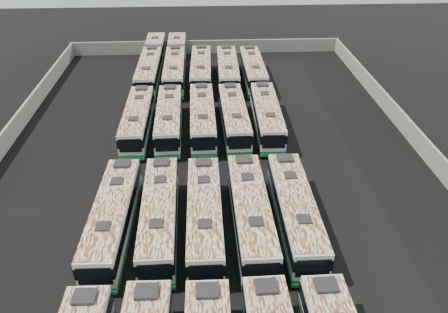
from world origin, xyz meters
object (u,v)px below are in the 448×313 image
bus_back_far_right (253,70)px  bus_midfront_center (205,216)px  bus_midback_right (234,117)px  bus_back_center (201,71)px  bus_back_far_left (152,63)px  bus_back_left (176,63)px  bus_midback_left (169,119)px  bus_midback_center (203,118)px  bus_midback_far_right (267,116)px  bus_midfront_far_left (113,218)px  bus_back_right (228,71)px  bus_midfront_far_right (295,211)px  bus_midfront_left (160,215)px  bus_midfront_right (251,213)px  bus_midback_far_left (138,120)px

bus_back_far_right → bus_midfront_center: bearing=-103.3°
bus_midback_right → bus_back_center: 15.13m
bus_back_far_left → bus_back_left: bus_back_far_left is taller
bus_midback_left → bus_midback_center: 3.82m
bus_midback_far_right → bus_back_left: 21.38m
bus_midback_far_right → bus_midfront_far_left: bearing=-129.2°
bus_midback_left → bus_back_right: bearing=61.6°
bus_back_far_right → bus_midback_left: bearing=-127.8°
bus_back_far_left → bus_back_center: bus_back_center is taller
bus_midfront_far_left → bus_midfront_far_right: bus_midfront_far_right is taller
bus_midfront_center → bus_midfront_left: bearing=176.5°
bus_midback_center → bus_midfront_left: bearing=-102.6°
bus_back_far_left → bus_back_far_right: bus_back_far_left is taller
bus_midback_center → bus_midback_far_right: 7.41m
bus_midfront_far_left → bus_back_right: 33.69m
bus_back_far_right → bus_back_left: bearing=161.6°
bus_midback_right → bus_back_left: bearing=110.9°
bus_midback_far_right → bus_back_center: 16.46m
bus_midback_right → bus_midback_left: bearing=179.2°
bus_back_right → bus_midfront_far_left: bearing=-108.3°
bus_midfront_left → bus_midback_far_right: 20.43m
bus_midfront_far_right → bus_back_left: size_ratio=0.64×
bus_midfront_right → bus_midback_left: (-7.54, 17.29, -0.06)m
bus_midfront_far_left → bus_midfront_center: bearing=0.5°
bus_midfront_far_left → bus_back_center: 32.79m
bus_back_right → bus_midfront_far_right: bearing=-82.5°
bus_midfront_right → bus_midfront_far_right: bus_midfront_right is taller
bus_midback_center → bus_back_center: (-0.04, 14.70, 0.05)m
bus_midfront_center → bus_back_far_right: bus_midfront_center is taller
bus_midback_far_right → bus_midback_left: bearing=-178.3°
bus_back_far_left → bus_back_far_right: bearing=-13.6°
bus_midback_center → bus_midfront_far_left: bearing=-113.8°
bus_midback_center → bus_back_left: 18.62m
bus_midfront_left → bus_back_far_right: bus_midfront_left is taller
bus_midfront_right → bus_midback_far_left: bearing=122.0°
bus_midfront_center → bus_midfront_far_right: bus_midfront_far_right is taller
bus_midfront_center → bus_midback_far_right: bearing=66.9°
bus_midback_far_left → bus_back_far_left: 18.25m
bus_midback_center → bus_back_left: (-3.83, 18.22, 0.02)m
bus_midfront_left → bus_midback_far_left: (-3.73, 17.10, -0.03)m
bus_back_far_left → bus_back_right: size_ratio=1.56×
bus_midfront_left → bus_midback_right: bus_midfront_left is taller
bus_back_center → bus_back_far_right: bus_back_center is taller
bus_back_far_left → bus_back_right: (11.17, -3.66, -0.01)m
bus_midfront_left → bus_midback_center: (3.65, 17.14, 0.01)m
bus_midback_far_left → bus_midback_center: bus_midback_center is taller
bus_midfront_center → bus_back_far_left: 36.32m
bus_midfront_far_right → bus_back_far_left: 38.40m
bus_midfront_far_right → bus_back_center: 32.80m
bus_midfront_far_left → bus_back_left: 35.65m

